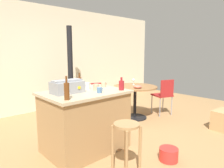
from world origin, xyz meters
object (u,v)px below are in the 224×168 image
object	(u,v)px
plastic_bucket	(169,154)
dining_table	(135,94)
bottle_1	(67,91)
cardboard_box	(223,120)
serving_bowl	(138,87)
cup_2	(87,86)
cup_0	(104,85)
cup_1	(100,90)
wine_glass	(133,80)
bottle_2	(79,83)
folding_chair_near	(164,94)
folding_chair_far	(100,99)
toolbox	(67,87)
bottle_0	(121,85)
kitchen_island	(85,121)
wooden_stool	(126,138)
wood_stove	(71,91)
cup_3	(96,87)

from	to	relation	value
plastic_bucket	dining_table	bearing A→B (deg)	55.58
bottle_1	cardboard_box	world-z (taller)	bottle_1
serving_bowl	cup_2	bearing A→B (deg)	-172.85
bottle_1	plastic_bucket	bearing A→B (deg)	-33.97
cup_0	cup_1	distance (m)	0.51
cup_2	wine_glass	size ratio (longest dim) A/B	0.78
bottle_2	wine_glass	distance (m)	1.87
cup_2	folding_chair_near	bearing A→B (deg)	1.80
folding_chair_far	cup_0	world-z (taller)	cup_0
cardboard_box	toolbox	bearing A→B (deg)	156.37
folding_chair_near	folding_chair_far	xyz separation A→B (m)	(-1.43, 0.66, -0.02)
bottle_0	wine_glass	bearing A→B (deg)	35.05
cup_0	cup_1	bearing A→B (deg)	-137.11
toolbox	kitchen_island	bearing A→B (deg)	-12.42
wine_glass	serving_bowl	world-z (taller)	wine_glass
bottle_1	wine_glass	world-z (taller)	bottle_1
dining_table	cup_0	world-z (taller)	cup_0
kitchen_island	cup_2	size ratio (longest dim) A/B	11.04
cup_1	wine_glass	distance (m)	2.02
wine_glass	dining_table	bearing A→B (deg)	-128.36
wooden_stool	plastic_bucket	size ratio (longest dim) A/B	2.53
folding_chair_near	wine_glass	xyz separation A→B (m)	(-0.55, 0.49, 0.33)
bottle_1	toolbox	bearing A→B (deg)	58.76
kitchen_island	plastic_bucket	size ratio (longest dim) A/B	4.70
bottle_2	cup_0	distance (m)	0.42
bottle_2	cardboard_box	bearing A→B (deg)	-29.82
wooden_stool	folding_chair_far	size ratio (longest dim) A/B	0.79
kitchen_island	bottle_1	world-z (taller)	bottle_1
wood_stove	cup_3	bearing A→B (deg)	-110.58
wooden_stool	cup_1	bearing A→B (deg)	79.75
bottle_0	plastic_bucket	distance (m)	1.21
bottle_2	cup_0	bearing A→B (deg)	-20.74
folding_chair_far	bottle_0	distance (m)	1.35
toolbox	cup_2	size ratio (longest dim) A/B	3.97
bottle_1	cup_0	bearing A→B (deg)	23.33
wood_stove	cup_2	xyz separation A→B (m)	(-0.81, -1.84, 0.45)
bottle_2	kitchen_island	bearing A→B (deg)	-106.93
cup_3	kitchen_island	bearing A→B (deg)	165.50
folding_chair_far	cup_3	xyz separation A→B (m)	(-0.80, -0.89, 0.48)
kitchen_island	cardboard_box	distance (m)	2.78
kitchen_island	plastic_bucket	world-z (taller)	kitchen_island
cup_2	bottle_2	bearing A→B (deg)	113.78
cup_3	wine_glass	bearing A→B (deg)	23.10
wood_stove	bottle_2	xyz separation A→B (m)	(-0.86, -1.70, 0.49)
folding_chair_near	plastic_bucket	xyz separation A→B (m)	(-1.77, -1.26, -0.43)
bottle_0	wood_stove	bearing A→B (deg)	78.67
cup_1	bottle_2	bearing A→B (deg)	92.19
bottle_2	cup_2	size ratio (longest dim) A/B	2.31
bottle_0	serving_bowl	size ratio (longest dim) A/B	1.13
cup_1	dining_table	bearing A→B (deg)	24.35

